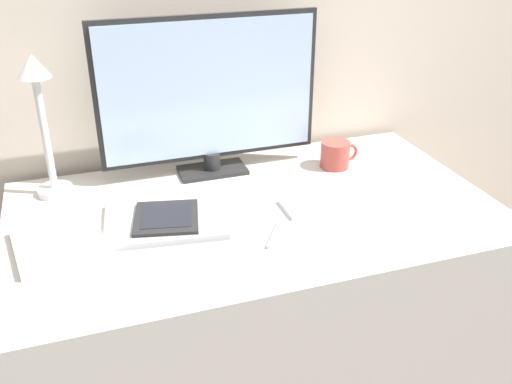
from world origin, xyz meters
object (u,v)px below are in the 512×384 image
Objects in this scene: ereader at (166,217)px; pen at (276,233)px; notebook at (59,243)px; coffee_mug at (336,154)px; desk_lamp at (41,111)px; monitor at (209,94)px; keyboard at (341,200)px; laptop at (165,220)px.

ereader is 1.71× the size of pen.
coffee_mug is (0.81, 0.21, 0.03)m from notebook.
pen is at bearing -38.44° from desk_lamp.
ereader reaches higher than pen.
notebook is at bearing 167.69° from pen.
coffee_mug is at bearing 18.46° from ereader.
monitor is 1.63× the size of desk_lamp.
keyboard is at bearing -47.32° from monitor.
laptop is 2.84× the size of pen.
desk_lamp is at bearing 135.12° from laptop.
keyboard is at bearing -3.96° from ereader.
pen is (0.50, -0.40, -0.24)m from desk_lamp.
monitor reaches higher than pen.
monitor is 0.47m from pen.
coffee_mug is (0.81, -0.08, -0.20)m from desk_lamp.
pen is (0.24, -0.13, -0.02)m from ereader.
desk_lamp reaches higher than notebook.
ereader is at bearing 151.48° from pen.
desk_lamp is 0.37m from notebook.
monitor is at bearing 55.07° from ereader.
ereader is at bearing -45.76° from desk_lamp.
monitor is 0.39m from ereader.
coffee_mug reaches higher than laptop.
laptop is at bearing 7.21° from notebook.
notebook is at bearing 179.22° from keyboard.
ereader is 0.28m from pen.
monitor is at bearing 166.92° from coffee_mug.
notebook reaches higher than keyboard.
coffee_mug reaches higher than keyboard.
desk_lamp is at bearing 90.45° from notebook.
desk_lamp reaches higher than keyboard.
desk_lamp reaches higher than coffee_mug.
monitor is 1.96× the size of keyboard.
laptop is at bearing 174.85° from keyboard.
notebook is at bearing -146.82° from monitor.
coffee_mug is 0.45m from pen.
coffee_mug is at bearing -13.08° from monitor.
coffee_mug is at bearing 14.32° from notebook.
laptop reaches higher than pen.
coffee_mug is (0.37, -0.08, -0.20)m from monitor.
monitor is at bearing 0.26° from desk_lamp.
coffee_mug reaches higher than pen.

